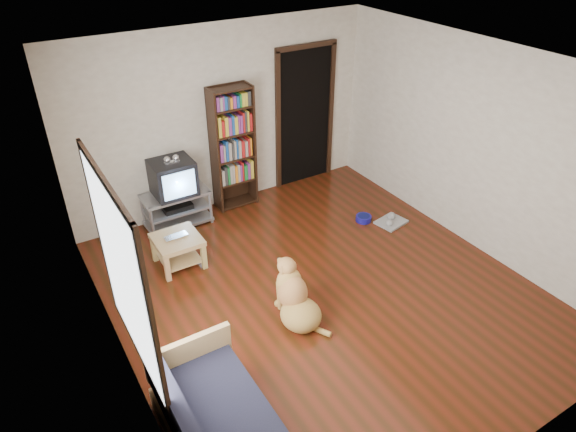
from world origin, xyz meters
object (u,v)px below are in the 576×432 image
crt_tv (172,177)px  grey_rag (391,222)px  laptop (177,238)px  dog_bowl (364,218)px  bookshelf (232,142)px  dog (295,299)px  tv_stand (177,208)px  coffee_table (178,246)px

crt_tv → grey_rag: bearing=-31.3°
laptop → dog_bowl: laptop is taller
bookshelf → dog: 2.72m
bookshelf → laptop: bearing=-141.7°
grey_rag → tv_stand: (-2.58, 1.54, 0.25)m
dog_bowl → coffee_table: (-2.61, 0.41, 0.24)m
grey_rag → bookshelf: 2.51m
laptop → grey_rag: laptop is taller
tv_stand → coffee_table: (-0.33, -0.89, 0.01)m
tv_stand → crt_tv: crt_tv is taller
laptop → coffee_table: size_ratio=0.52×
dog → coffee_table: bearing=114.7°
laptop → dog_bowl: (2.61, -0.38, -0.37)m
dog_bowl → grey_rag: (0.30, -0.25, -0.03)m
laptop → crt_tv: bearing=68.9°
dog_bowl → crt_tv: (-2.28, 1.32, 0.70)m
grey_rag → dog: 2.38m
crt_tv → dog_bowl: bearing=-30.0°
crt_tv → dog: (0.40, -2.48, -0.49)m
dog_bowl → coffee_table: bearing=171.1°
laptop → grey_rag: (2.91, -0.63, -0.40)m
dog → crt_tv: bearing=99.1°
coffee_table → dog: bearing=-65.3°
grey_rag → laptop: bearing=167.8°
tv_stand → bookshelf: bookshelf is taller
dog_bowl → tv_stand: bearing=150.4°
dog_bowl → bookshelf: bearing=133.7°
dog_bowl → grey_rag: dog_bowl is taller
laptop → coffee_table: bearing=88.1°
laptop → tv_stand: (0.33, 0.92, -0.14)m
dog_bowl → dog: bearing=-148.2°
grey_rag → coffee_table: size_ratio=0.73×
coffee_table → tv_stand: bearing=69.7°
dog_bowl → bookshelf: (-1.33, 1.39, 0.96)m
laptop → bookshelf: size_ratio=0.16×
laptop → dog: (0.72, -1.54, -0.16)m
bookshelf → dog: bookshelf is taller
dog_bowl → crt_tv: crt_tv is taller
grey_rag → crt_tv: 3.10m
laptop → tv_stand: tv_stand is taller
laptop → dog: dog is taller
laptop → coffee_table: (0.00, 0.03, -0.13)m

